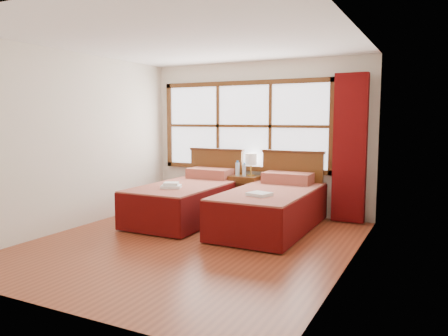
% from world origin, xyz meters
% --- Properties ---
extents(floor, '(4.50, 4.50, 0.00)m').
position_xyz_m(floor, '(0.00, 0.00, 0.00)').
color(floor, brown).
rests_on(floor, ground).
extents(ceiling, '(4.50, 4.50, 0.00)m').
position_xyz_m(ceiling, '(0.00, 0.00, 2.60)').
color(ceiling, white).
rests_on(ceiling, wall_back).
extents(wall_back, '(4.00, 0.00, 4.00)m').
position_xyz_m(wall_back, '(0.00, 2.25, 1.30)').
color(wall_back, silver).
rests_on(wall_back, floor).
extents(wall_left, '(0.00, 4.50, 4.50)m').
position_xyz_m(wall_left, '(-2.00, 0.00, 1.30)').
color(wall_left, silver).
rests_on(wall_left, floor).
extents(wall_right, '(0.00, 4.50, 4.50)m').
position_xyz_m(wall_right, '(2.00, 0.00, 1.30)').
color(wall_right, silver).
rests_on(wall_right, floor).
extents(window, '(3.16, 0.06, 1.56)m').
position_xyz_m(window, '(-0.25, 2.21, 1.50)').
color(window, white).
rests_on(window, wall_back).
extents(curtain, '(0.50, 0.16, 2.30)m').
position_xyz_m(curtain, '(1.60, 2.11, 1.17)').
color(curtain, '#5B0909').
rests_on(curtain, wall_back).
extents(bed_left, '(1.13, 2.18, 1.10)m').
position_xyz_m(bed_left, '(-0.75, 1.20, 0.33)').
color(bed_left, '#3D1E0C').
rests_on(bed_left, floor).
extents(bed_right, '(1.13, 2.20, 1.11)m').
position_xyz_m(bed_right, '(0.67, 1.20, 0.34)').
color(bed_right, '#3D1E0C').
rests_on(bed_right, floor).
extents(nightstand, '(0.49, 0.48, 0.66)m').
position_xyz_m(nightstand, '(-0.11, 1.99, 0.33)').
color(nightstand, '#532E12').
rests_on(nightstand, floor).
extents(towels_left, '(0.37, 0.35, 0.09)m').
position_xyz_m(towels_left, '(-0.75, 0.66, 0.62)').
color(towels_left, white).
rests_on(towels_left, bed_left).
extents(towels_right, '(0.34, 0.32, 0.04)m').
position_xyz_m(towels_right, '(0.70, 0.62, 0.61)').
color(towels_right, white).
rests_on(towels_right, bed_right).
extents(lamp, '(0.20, 0.20, 0.38)m').
position_xyz_m(lamp, '(-0.03, 2.03, 0.93)').
color(lamp, gold).
rests_on(lamp, nightstand).
extents(bottle_near, '(0.07, 0.07, 0.26)m').
position_xyz_m(bottle_near, '(-0.23, 1.91, 0.77)').
color(bottle_near, silver).
rests_on(bottle_near, nightstand).
extents(bottle_far, '(0.06, 0.06, 0.24)m').
position_xyz_m(bottle_far, '(-0.10, 1.91, 0.76)').
color(bottle_far, silver).
rests_on(bottle_far, nightstand).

